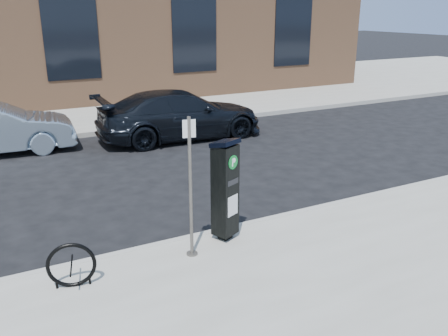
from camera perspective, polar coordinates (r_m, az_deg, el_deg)
ground at (r=8.45m, az=-0.72°, el=-8.28°), size 120.00×120.00×0.00m
sidewalk_far at (r=21.33m, az=-18.18°, el=7.62°), size 60.00×12.00×0.15m
curb_near at (r=8.40m, az=-0.66°, el=-7.87°), size 60.00×0.12×0.16m
curb_far at (r=15.59m, az=-14.24°, el=4.16°), size 60.00×0.12×0.16m
building at (r=23.96m, az=-20.55°, el=18.34°), size 28.00×10.05×8.25m
parking_kiosk at (r=7.72m, az=0.13°, el=-2.50°), size 0.51×0.48×1.74m
sign_pole at (r=7.14m, az=-4.05°, el=-2.57°), size 0.20×0.18×2.21m
bike_rack at (r=6.97m, az=-17.88°, el=-11.09°), size 0.67×0.20×0.67m
car_dark at (r=14.65m, az=-5.26°, el=6.43°), size 5.15×2.20×1.48m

